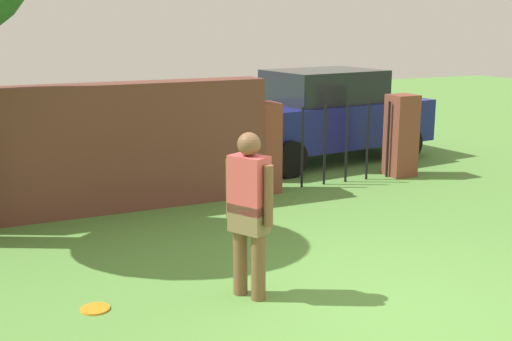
% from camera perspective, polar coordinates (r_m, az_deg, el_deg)
% --- Properties ---
extents(ground_plane, '(40.00, 40.00, 0.00)m').
position_cam_1_polar(ground_plane, '(6.36, 11.64, -11.74)').
color(ground_plane, '#568C3D').
extents(brick_wall, '(4.37, 0.50, 1.79)m').
position_cam_1_polar(brick_wall, '(9.37, -12.05, 1.99)').
color(brick_wall, brown).
rests_on(brick_wall, ground).
extents(person, '(0.36, 0.49, 1.62)m').
position_cam_1_polar(person, '(6.20, -0.60, -3.26)').
color(person, brown).
rests_on(person, ground).
extents(fence_gate, '(3.06, 0.44, 1.40)m').
position_cam_1_polar(fence_gate, '(10.77, 6.95, 2.52)').
color(fence_gate, brown).
rests_on(fence_gate, ground).
extents(car, '(4.37, 2.31, 1.72)m').
position_cam_1_polar(car, '(12.54, 5.87, 4.78)').
color(car, navy).
rests_on(car, ground).
extents(frisbee_orange, '(0.27, 0.27, 0.02)m').
position_cam_1_polar(frisbee_orange, '(6.40, -13.81, -11.60)').
color(frisbee_orange, orange).
rests_on(frisbee_orange, ground).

